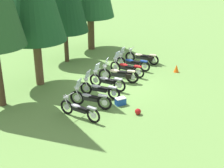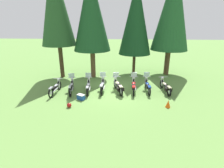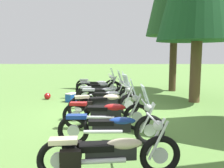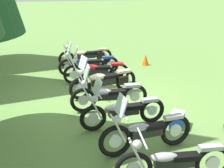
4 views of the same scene
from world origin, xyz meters
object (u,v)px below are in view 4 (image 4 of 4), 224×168
(motorcycle_5, at_px, (96,71))
(motorcycle_6, at_px, (88,64))
(motorcycle_3, at_px, (108,95))
(motorcycle_7, at_px, (87,56))
(motorcycle_1, at_px, (145,132))
(motorcycle_4, at_px, (104,81))
(motorcycle_2, at_px, (122,111))
(picnic_cooler, at_px, (177,120))
(motorcycle_0, at_px, (173,162))
(traffic_cone, at_px, (145,60))

(motorcycle_5, relative_size, motorcycle_6, 1.00)
(motorcycle_3, relative_size, motorcycle_5, 0.95)
(motorcycle_6, distance_m, motorcycle_7, 1.35)
(motorcycle_3, bearing_deg, motorcycle_6, -87.51)
(motorcycle_1, distance_m, motorcycle_4, 3.52)
(motorcycle_1, height_order, motorcycle_2, motorcycle_1)
(picnic_cooler, bearing_deg, motorcycle_5, 23.86)
(motorcycle_2, height_order, motorcycle_7, motorcycle_2)
(motorcycle_2, distance_m, motorcycle_6, 4.53)
(motorcycle_0, distance_m, picnic_cooler, 2.35)
(motorcycle_2, bearing_deg, motorcycle_3, -87.13)
(motorcycle_0, bearing_deg, motorcycle_4, -80.64)
(motorcycle_1, relative_size, traffic_cone, 4.58)
(motorcycle_0, distance_m, motorcycle_6, 6.95)
(picnic_cooler, relative_size, traffic_cone, 1.26)
(motorcycle_5, height_order, picnic_cooler, motorcycle_5)
(motorcycle_6, xyz_separation_m, traffic_cone, (0.96, -2.60, -0.21))
(motorcycle_1, xyz_separation_m, motorcycle_3, (2.29, 0.43, 0.00))
(picnic_cooler, bearing_deg, motorcycle_4, 30.86)
(traffic_cone, bearing_deg, motorcycle_5, 129.74)
(motorcycle_2, relative_size, picnic_cooler, 3.77)
(motorcycle_1, bearing_deg, motorcycle_7, -94.48)
(motorcycle_7, bearing_deg, motorcycle_0, 88.88)
(motorcycle_5, bearing_deg, traffic_cone, -137.33)
(traffic_cone, bearing_deg, motorcycle_3, 151.74)
(motorcycle_6, relative_size, traffic_cone, 4.97)
(motorcycle_5, bearing_deg, motorcycle_6, -78.64)
(motorcycle_3, relative_size, picnic_cooler, 3.73)
(motorcycle_3, xyz_separation_m, traffic_cone, (4.42, -2.37, -0.23))
(motorcycle_1, height_order, motorcycle_6, motorcycle_1)
(motorcycle_4, distance_m, motorcycle_5, 1.18)
(motorcycle_0, bearing_deg, motorcycle_1, -77.66)
(motorcycle_1, relative_size, picnic_cooler, 3.64)
(motorcycle_6, relative_size, picnic_cooler, 3.94)
(picnic_cooler, bearing_deg, motorcycle_7, 15.68)
(motorcycle_1, relative_size, motorcycle_2, 0.96)
(motorcycle_0, height_order, picnic_cooler, motorcycle_0)
(motorcycle_2, relative_size, motorcycle_7, 0.97)
(motorcycle_6, bearing_deg, motorcycle_1, 94.80)
(motorcycle_2, bearing_deg, picnic_cooler, 163.24)
(motorcycle_7, distance_m, picnic_cooler, 6.35)
(traffic_cone, bearing_deg, motorcycle_2, 158.14)
(motorcycle_3, bearing_deg, motorcycle_4, -94.31)
(motorcycle_3, bearing_deg, motorcycle_0, 99.24)
(motorcycle_3, distance_m, motorcycle_6, 3.47)
(motorcycle_5, relative_size, motorcycle_7, 1.01)
(motorcycle_3, bearing_deg, motorcycle_1, 99.49)
(motorcycle_1, distance_m, motorcycle_7, 7.11)
(motorcycle_2, bearing_deg, motorcycle_7, -93.55)
(picnic_cooler, bearing_deg, motorcycle_6, 20.62)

